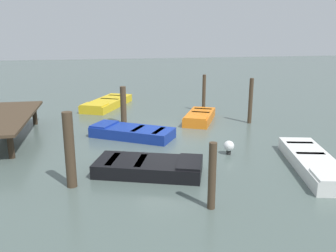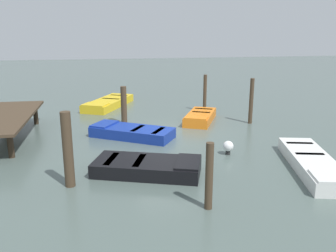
{
  "view_description": "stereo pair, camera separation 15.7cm",
  "coord_description": "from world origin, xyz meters",
  "px_view_note": "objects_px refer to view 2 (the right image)",
  "views": [
    {
      "loc": [
        -13.7,
        2.71,
        4.12
      ],
      "look_at": [
        0.0,
        0.0,
        0.35
      ],
      "focal_mm": 38.16,
      "sensor_mm": 36.0,
      "label": 1
    },
    {
      "loc": [
        -13.73,
        2.55,
        4.12
      ],
      "look_at": [
        0.0,
        0.0,
        0.35
      ],
      "focal_mm": 38.16,
      "sensor_mm": 36.0,
      "label": 2
    }
  ],
  "objects_px": {
    "rowboat_yellow": "(108,103)",
    "mooring_piling_far_left": "(205,93)",
    "rowboat_black": "(148,166)",
    "mooring_piling_center": "(209,176)",
    "mooring_piling_mid_left": "(251,101)",
    "rowboat_orange": "(200,117)",
    "mooring_piling_near_left": "(68,150)",
    "rowboat_white": "(313,163)",
    "dock_segment": "(5,118)",
    "mooring_piling_near_right": "(124,105)",
    "marker_buoy": "(228,147)",
    "rowboat_blue": "(132,132)"
  },
  "relations": [
    {
      "from": "rowboat_yellow",
      "to": "mooring_piling_far_left",
      "type": "distance_m",
      "value": 5.38
    },
    {
      "from": "rowboat_black",
      "to": "mooring_piling_far_left",
      "type": "height_order",
      "value": "mooring_piling_far_left"
    },
    {
      "from": "mooring_piling_center",
      "to": "mooring_piling_mid_left",
      "type": "xyz_separation_m",
      "value": [
        7.4,
        -4.21,
        0.2
      ]
    },
    {
      "from": "rowboat_orange",
      "to": "rowboat_yellow",
      "type": "relative_size",
      "value": 0.7
    },
    {
      "from": "rowboat_black",
      "to": "mooring_piling_near_left",
      "type": "bearing_deg",
      "value": -147.83
    },
    {
      "from": "mooring_piling_center",
      "to": "mooring_piling_far_left",
      "type": "bearing_deg",
      "value": -15.68
    },
    {
      "from": "rowboat_white",
      "to": "dock_segment",
      "type": "bearing_deg",
      "value": -102.86
    },
    {
      "from": "mooring_piling_near_right",
      "to": "marker_buoy",
      "type": "bearing_deg",
      "value": -146.73
    },
    {
      "from": "rowboat_white",
      "to": "rowboat_yellow",
      "type": "bearing_deg",
      "value": -136.41
    },
    {
      "from": "rowboat_orange",
      "to": "mooring_piling_near_right",
      "type": "bearing_deg",
      "value": -69.26
    },
    {
      "from": "dock_segment",
      "to": "mooring_piling_near_left",
      "type": "height_order",
      "value": "mooring_piling_near_left"
    },
    {
      "from": "rowboat_orange",
      "to": "mooring_piling_mid_left",
      "type": "xyz_separation_m",
      "value": [
        -0.72,
        -2.15,
        0.81
      ]
    },
    {
      "from": "mooring_piling_center",
      "to": "mooring_piling_near_left",
      "type": "height_order",
      "value": "mooring_piling_near_left"
    },
    {
      "from": "rowboat_orange",
      "to": "rowboat_blue",
      "type": "relative_size",
      "value": 0.86
    },
    {
      "from": "rowboat_black",
      "to": "marker_buoy",
      "type": "bearing_deg",
      "value": 40.97
    },
    {
      "from": "mooring_piling_near_right",
      "to": "marker_buoy",
      "type": "xyz_separation_m",
      "value": [
        -4.88,
        -3.2,
        -0.56
      ]
    },
    {
      "from": "mooring_piling_near_right",
      "to": "rowboat_orange",
      "type": "bearing_deg",
      "value": -95.06
    },
    {
      "from": "rowboat_orange",
      "to": "mooring_piling_center",
      "type": "distance_m",
      "value": 8.4
    },
    {
      "from": "dock_segment",
      "to": "mooring_piling_mid_left",
      "type": "bearing_deg",
      "value": -86.01
    },
    {
      "from": "rowboat_white",
      "to": "rowboat_black",
      "type": "bearing_deg",
      "value": -83.18
    },
    {
      "from": "dock_segment",
      "to": "rowboat_yellow",
      "type": "bearing_deg",
      "value": -36.01
    },
    {
      "from": "dock_segment",
      "to": "mooring_piling_mid_left",
      "type": "xyz_separation_m",
      "value": [
        0.57,
        -10.3,
        0.18
      ]
    },
    {
      "from": "rowboat_yellow",
      "to": "rowboat_black",
      "type": "bearing_deg",
      "value": 32.09
    },
    {
      "from": "rowboat_yellow",
      "to": "mooring_piling_mid_left",
      "type": "height_order",
      "value": "mooring_piling_mid_left"
    },
    {
      "from": "rowboat_blue",
      "to": "mooring_piling_mid_left",
      "type": "height_order",
      "value": "mooring_piling_mid_left"
    },
    {
      "from": "rowboat_white",
      "to": "marker_buoy",
      "type": "xyz_separation_m",
      "value": [
        1.79,
        2.05,
        0.07
      ]
    },
    {
      "from": "mooring_piling_mid_left",
      "to": "marker_buoy",
      "type": "bearing_deg",
      "value": 147.67
    },
    {
      "from": "rowboat_blue",
      "to": "mooring_piling_far_left",
      "type": "bearing_deg",
      "value": -104.53
    },
    {
      "from": "marker_buoy",
      "to": "mooring_piling_mid_left",
      "type": "bearing_deg",
      "value": -32.33
    },
    {
      "from": "dock_segment",
      "to": "rowboat_orange",
      "type": "distance_m",
      "value": 8.27
    },
    {
      "from": "mooring_piling_center",
      "to": "dock_segment",
      "type": "bearing_deg",
      "value": 41.72
    },
    {
      "from": "rowboat_orange",
      "to": "rowboat_yellow",
      "type": "height_order",
      "value": "same"
    },
    {
      "from": "dock_segment",
      "to": "rowboat_blue",
      "type": "relative_size",
      "value": 1.64
    },
    {
      "from": "mooring_piling_near_left",
      "to": "rowboat_yellow",
      "type": "bearing_deg",
      "value": -7.04
    },
    {
      "from": "rowboat_black",
      "to": "mooring_piling_near_right",
      "type": "xyz_separation_m",
      "value": [
        6.02,
        0.3,
        0.63
      ]
    },
    {
      "from": "rowboat_white",
      "to": "rowboat_orange",
      "type": "height_order",
      "value": "same"
    },
    {
      "from": "rowboat_blue",
      "to": "rowboat_white",
      "type": "bearing_deg",
      "value": 171.18
    },
    {
      "from": "mooring_piling_near_left",
      "to": "mooring_piling_far_left",
      "type": "xyz_separation_m",
      "value": [
        8.19,
        -6.17,
        -0.08
      ]
    },
    {
      "from": "mooring_piling_center",
      "to": "rowboat_yellow",
      "type": "bearing_deg",
      "value": 9.57
    },
    {
      "from": "marker_buoy",
      "to": "dock_segment",
      "type": "bearing_deg",
      "value": 67.35
    },
    {
      "from": "dock_segment",
      "to": "rowboat_blue",
      "type": "height_order",
      "value": "dock_segment"
    },
    {
      "from": "dock_segment",
      "to": "rowboat_white",
      "type": "distance_m",
      "value": 11.15
    },
    {
      "from": "rowboat_yellow",
      "to": "mooring_piling_near_left",
      "type": "relative_size",
      "value": 2.0
    },
    {
      "from": "rowboat_yellow",
      "to": "mooring_piling_far_left",
      "type": "xyz_separation_m",
      "value": [
        -2.12,
        -4.89,
        0.74
      ]
    },
    {
      "from": "dock_segment",
      "to": "rowboat_black",
      "type": "height_order",
      "value": "dock_segment"
    },
    {
      "from": "mooring_piling_near_left",
      "to": "mooring_piling_near_right",
      "type": "relative_size",
      "value": 1.23
    },
    {
      "from": "rowboat_yellow",
      "to": "mooring_piling_mid_left",
      "type": "xyz_separation_m",
      "value": [
        -4.81,
        -6.27,
        0.81
      ]
    },
    {
      "from": "rowboat_blue",
      "to": "mooring_piling_mid_left",
      "type": "xyz_separation_m",
      "value": [
        1.21,
        -5.5,
        0.81
      ]
    },
    {
      "from": "dock_segment",
      "to": "rowboat_black",
      "type": "relative_size",
      "value": 1.65
    },
    {
      "from": "rowboat_white",
      "to": "mooring_piling_far_left",
      "type": "distance_m",
      "value": 8.43
    }
  ]
}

